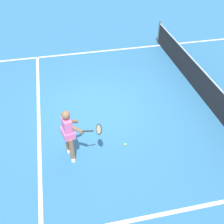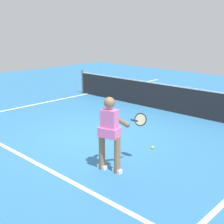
# 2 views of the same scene
# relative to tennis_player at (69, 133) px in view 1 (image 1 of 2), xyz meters

# --- Properties ---
(ground_plane) EXTENTS (26.06, 26.06, 0.00)m
(ground_plane) POSITION_rel_tennis_player_xyz_m (-1.86, 1.04, -0.85)
(ground_plane) COLOR teal
(service_line_marking) EXTENTS (8.17, 0.10, 0.01)m
(service_line_marking) POSITION_rel_tennis_player_xyz_m (-1.86, -0.88, -0.84)
(service_line_marking) COLOR white
(service_line_marking) RESTS_ON ground
(sideline_left_marking) EXTENTS (0.10, 18.05, 0.01)m
(sideline_left_marking) POSITION_rel_tennis_player_xyz_m (-5.94, 1.04, -0.84)
(sideline_left_marking) COLOR white
(sideline_left_marking) RESTS_ON ground
(sideline_right_marking) EXTENTS (0.10, 18.05, 0.01)m
(sideline_right_marking) POSITION_rel_tennis_player_xyz_m (2.23, 1.04, -0.84)
(sideline_right_marking) COLOR white
(sideline_right_marking) RESTS_ON ground
(court_net) EXTENTS (8.85, 0.08, 1.03)m
(court_net) POSITION_rel_tennis_player_xyz_m (-1.86, 4.71, -0.37)
(court_net) COLOR #4C4C51
(court_net) RESTS_ON ground
(tennis_player) EXTENTS (0.68, 1.05, 1.55)m
(tennis_player) POSITION_rel_tennis_player_xyz_m (0.00, 0.00, 0.00)
(tennis_player) COLOR #8C6647
(tennis_player) RESTS_ON ground
(tennis_ball_near) EXTENTS (0.07, 0.07, 0.07)m
(tennis_ball_near) POSITION_rel_tennis_player_xyz_m (-0.05, 1.53, -0.81)
(tennis_ball_near) COLOR #D1E533
(tennis_ball_near) RESTS_ON ground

